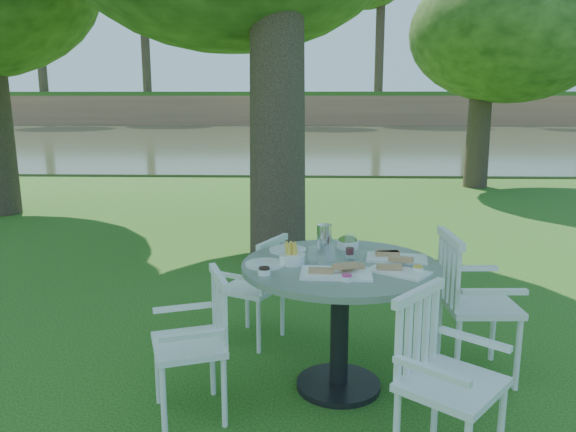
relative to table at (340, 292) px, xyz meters
name	(u,v)px	position (x,y,z in m)	size (l,w,h in m)	color
ground	(287,312)	(-0.39, 1.35, -0.67)	(140.00, 140.00, 0.00)	#18440E
table	(340,292)	(0.00, 0.00, 0.00)	(1.27, 1.27, 0.86)	black
chair_ne	(465,294)	(0.86, 0.22, -0.08)	(0.50, 0.53, 1.00)	white
chair_nw	(261,282)	(-0.57, 0.71, -0.17)	(0.55, 0.56, 0.85)	white
chair_sw	(203,333)	(-0.84, -0.33, -0.16)	(0.54, 0.56, 0.88)	white
chair_se	(436,366)	(0.45, -0.78, -0.12)	(0.64, 0.65, 0.94)	white
tableware	(333,256)	(-0.04, 0.05, 0.23)	(1.19, 0.86, 0.20)	white
river	(305,139)	(-0.39, 24.35, -0.67)	(100.00, 28.00, 0.12)	#353E24
far_bank	(310,30)	(-0.12, 42.46, 6.57)	(100.00, 18.00, 15.20)	#906043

